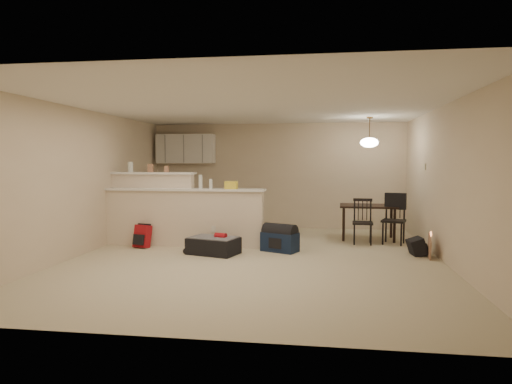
% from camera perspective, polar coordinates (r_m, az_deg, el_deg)
% --- Properties ---
extents(room, '(7.00, 7.02, 2.50)m').
position_cam_1_polar(room, '(7.48, -0.01, 1.16)').
color(room, beige).
rests_on(room, ground).
extents(breakfast_bar, '(3.08, 0.58, 1.39)m').
position_cam_1_polar(breakfast_bar, '(8.90, -10.37, -2.61)').
color(breakfast_bar, beige).
rests_on(breakfast_bar, ground).
extents(upper_cabinets, '(1.40, 0.34, 0.70)m').
position_cam_1_polar(upper_cabinets, '(11.21, -8.77, 5.35)').
color(upper_cabinets, white).
rests_on(upper_cabinets, room).
extents(kitchen_counter, '(1.80, 0.60, 0.90)m').
position_cam_1_polar(kitchen_counter, '(11.08, -7.90, -2.13)').
color(kitchen_counter, white).
rests_on(kitchen_counter, ground).
extents(thermostat, '(0.02, 0.12, 0.12)m').
position_cam_1_polar(thermostat, '(9.15, 20.35, 2.98)').
color(thermostat, beige).
rests_on(thermostat, room).
extents(jar, '(0.10, 0.10, 0.20)m').
position_cam_1_polar(jar, '(9.30, -15.42, 3.04)').
color(jar, silver).
rests_on(jar, breakfast_bar).
extents(cereal_box, '(0.10, 0.07, 0.16)m').
position_cam_1_polar(cereal_box, '(9.14, -13.05, 2.94)').
color(cereal_box, '#A97657').
rests_on(cereal_box, breakfast_bar).
extents(small_box, '(0.08, 0.06, 0.12)m').
position_cam_1_polar(small_box, '(9.03, -11.12, 2.83)').
color(small_box, '#A97657').
rests_on(small_box, breakfast_bar).
extents(bottle_a, '(0.07, 0.07, 0.26)m').
position_cam_1_polar(bottle_a, '(8.60, -6.96, 1.29)').
color(bottle_a, silver).
rests_on(bottle_a, breakfast_bar).
extents(bottle_b, '(0.06, 0.06, 0.18)m').
position_cam_1_polar(bottle_b, '(8.56, -5.68, 1.02)').
color(bottle_b, silver).
rests_on(bottle_b, breakfast_bar).
extents(bag_lump, '(0.22, 0.18, 0.14)m').
position_cam_1_polar(bag_lump, '(8.47, -3.12, 0.87)').
color(bag_lump, '#A97657').
rests_on(bag_lump, breakfast_bar).
extents(dining_table, '(1.17, 0.80, 0.71)m').
position_cam_1_polar(dining_table, '(9.59, 13.84, -2.10)').
color(dining_table, black).
rests_on(dining_table, ground).
extents(pendant_lamp, '(0.36, 0.36, 0.62)m').
position_cam_1_polar(pendant_lamp, '(9.55, 13.98, 6.08)').
color(pendant_lamp, brown).
rests_on(pendant_lamp, room).
extents(dining_chair_near, '(0.40, 0.39, 0.87)m').
position_cam_1_polar(dining_chair_near, '(9.06, 13.18, -3.62)').
color(dining_chair_near, black).
rests_on(dining_chair_near, ground).
extents(dining_chair_far, '(0.52, 0.51, 0.96)m').
position_cam_1_polar(dining_chair_far, '(9.21, 16.83, -3.30)').
color(dining_chair_far, black).
rests_on(dining_chair_far, ground).
extents(suitcase, '(0.95, 0.75, 0.28)m').
position_cam_1_polar(suitcase, '(7.98, -5.34, -6.72)').
color(suitcase, black).
rests_on(suitcase, ground).
extents(red_backpack, '(0.31, 0.24, 0.42)m').
position_cam_1_polar(red_backpack, '(8.77, -14.01, -5.40)').
color(red_backpack, '#A6121A').
rests_on(red_backpack, ground).
extents(navy_duffel, '(0.71, 0.57, 0.34)m').
position_cam_1_polar(navy_duffel, '(8.16, 3.00, -6.25)').
color(navy_duffel, '#13213C').
rests_on(navy_duffel, ground).
extents(black_daypack, '(0.27, 0.35, 0.29)m').
position_cam_1_polar(black_daypack, '(8.29, 19.46, -6.49)').
color(black_daypack, black).
rests_on(black_daypack, ground).
extents(cardboard_sheet, '(0.09, 0.46, 0.35)m').
position_cam_1_polar(cardboard_sheet, '(8.13, 20.88, -6.49)').
color(cardboard_sheet, '#A97657').
rests_on(cardboard_sheet, ground).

